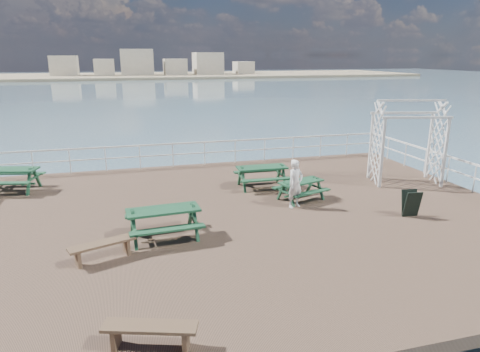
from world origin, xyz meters
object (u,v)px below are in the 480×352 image
Objects in this scene: picnic_table_a at (10,175)px; picnic_table_c at (262,172)px; flat_bench_near at (102,247)px; flat_bench_far at (150,331)px; picnic_table_d at (164,217)px; person at (295,184)px; picnic_table_b at (301,186)px; trellis_arbor at (407,146)px.

picnic_table_a reaches higher than picnic_table_c.
flat_bench_near is 0.99× the size of flat_bench_far.
picnic_table_c is at bearing 78.55° from flat_bench_far.
picnic_table_d is (5.13, -5.85, -0.00)m from picnic_table_a.
flat_bench_near is 6.55m from person.
picnic_table_b is 0.98× the size of picnic_table_c.
flat_bench_far is 8.01m from person.
picnic_table_b is at bearing 33.04° from person.
flat_bench_near is (-5.73, -4.77, -0.24)m from picnic_table_c.
picnic_table_b is at bearing 67.90° from flat_bench_far.
picnic_table_d reaches higher than flat_bench_near.
flat_bench_far is at bearing -150.27° from person.
picnic_table_b is 1.14× the size of flat_bench_far.
picnic_table_a is 1.39× the size of flat_bench_far.
picnic_table_a is 0.71× the size of trellis_arbor.
picnic_table_a is 11.45m from flat_bench_far.
flat_bench_far is at bearing -147.28° from picnic_table_b.
flat_bench_near is 0.50× the size of trellis_arbor.
picnic_table_a is 7.67m from flat_bench_near.
person reaches higher than picnic_table_c.
picnic_table_c is 9.79m from flat_bench_far.
flat_bench_near is at bearing -48.68° from picnic_table_a.
picnic_table_a reaches higher than flat_bench_far.
picnic_table_a is at bearing 130.84° from flat_bench_far.
trellis_arbor is (9.86, 2.96, 0.85)m from picnic_table_d.
picnic_table_c reaches higher than flat_bench_far.
flat_bench_near is at bearing -172.73° from picnic_table_b.
flat_bench_far is (-5.68, -6.73, -0.15)m from picnic_table_b.
picnic_table_c is 0.59× the size of trellis_arbor.
picnic_table_b is 1.18× the size of person.
picnic_table_c reaches higher than picnic_table_b.
flat_bench_near is at bearing -178.82° from person.
picnic_table_b is 7.24m from flat_bench_near.
flat_bench_near is at bearing -138.49° from picnic_table_c.
picnic_table_c is 5.61m from picnic_table_d.
picnic_table_c is 1.16× the size of flat_bench_far.
picnic_table_b is at bearing -6.69° from picnic_table_a.
picnic_table_d is 1.29× the size of person.
trellis_arbor is at bearing -3.38° from person.
picnic_table_c reaches higher than flat_bench_near.
picnic_table_b is 0.92× the size of picnic_table_d.
picnic_table_b is at bearing -155.56° from trellis_arbor.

